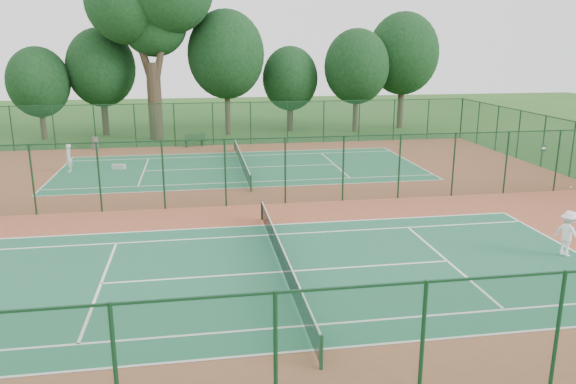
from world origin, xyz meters
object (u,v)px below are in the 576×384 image
at_px(bench, 195,140).
at_px(big_tree, 150,1).
at_px(player_far, 69,158).
at_px(trash_bin, 95,143).
at_px(player_near, 568,233).
at_px(kit_bag, 119,167).

xyz_separation_m(bench, big_tree, (-3.12, 4.52, 10.90)).
relative_size(player_far, trash_bin, 1.85).
height_order(player_near, player_far, player_near).
bearing_deg(kit_bag, player_near, -30.00).
relative_size(player_near, bench, 1.03).
xyz_separation_m(player_far, bench, (8.06, 7.96, -0.37)).
relative_size(bench, kit_bag, 2.05).
relative_size(player_near, big_tree, 0.11).
distance_m(player_far, big_tree, 17.06).
xyz_separation_m(player_far, kit_bag, (3.04, 0.34, -0.75)).
distance_m(bench, kit_bag, 9.13).
bearing_deg(bench, player_far, -157.57).
height_order(player_far, big_tree, big_tree).
relative_size(player_near, trash_bin, 1.85).
xyz_separation_m(kit_bag, big_tree, (1.90, 12.14, 11.28)).
xyz_separation_m(bench, kit_bag, (-5.02, -7.62, -0.38)).
distance_m(kit_bag, big_tree, 16.68).
distance_m(player_near, kit_bag, 27.17).
height_order(trash_bin, kit_bag, trash_bin).
bearing_deg(big_tree, bench, -55.36).
xyz_separation_m(player_far, trash_bin, (0.33, 8.04, -0.42)).
xyz_separation_m(player_near, trash_bin, (-22.03, 26.79, -0.43)).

